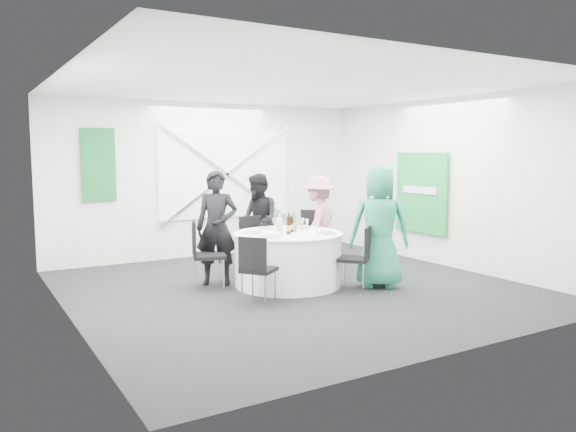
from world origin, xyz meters
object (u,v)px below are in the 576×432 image
banquet_table (288,259)px  person_woman_pink (318,222)px  chair_back_right (311,235)px  chair_back_left (203,249)px  chair_front_right (360,253)px  person_woman_green (380,227)px  chair_front_left (256,265)px  chair_back (254,240)px  person_man_back (258,221)px  clear_water_bottle (280,226)px  person_man_back_left (217,228)px  green_water_bottle (294,224)px

banquet_table → person_woman_pink: size_ratio=1.02×
chair_back_right → chair_back_left: bearing=-120.7°
chair_front_right → person_woman_green: (0.36, 0.02, 0.34)m
chair_back_left → chair_front_left: size_ratio=1.11×
chair_back → banquet_table: bearing=-90.0°
person_man_back → clear_water_bottle: bearing=-6.5°
person_woman_green → banquet_table: bearing=0.0°
chair_back_left → person_man_back_left: bearing=-41.1°
chair_back_left → green_water_bottle: size_ratio=3.37×
chair_front_left → person_woman_pink: 2.40m
clear_water_bottle → person_man_back: bearing=76.0°
person_woman_green → clear_water_bottle: size_ratio=5.91×
person_woman_pink → green_water_bottle: 1.17m
chair_front_right → person_woman_pink: 1.59m
chair_back_left → person_man_back: 1.57m
banquet_table → green_water_bottle: size_ratio=5.47×
banquet_table → chair_back_left: chair_back_left is taller
person_man_back → chair_front_right: bearing=22.3°
chair_back_right → person_woman_pink: bearing=67.4°
chair_front_left → clear_water_bottle: size_ratio=2.96×
chair_back → clear_water_bottle: bearing=-98.1°
person_man_back → person_woman_green: size_ratio=0.91×
chair_back_right → chair_front_left: chair_back_right is taller
person_woman_green → green_water_bottle: bearing=-4.6°
person_man_back → person_woman_pink: person_man_back is taller
chair_front_right → person_man_back_left: person_man_back_left is taller
person_woman_green → person_woman_pink: bearing=-53.8°
chair_back → chair_back_left: bearing=-150.5°
person_woman_pink → green_water_bottle: size_ratio=5.35×
chair_back_left → person_woman_green: 2.49m
chair_back_right → chair_front_right: (-0.16, -1.48, -0.05)m
banquet_table → chair_front_left: chair_front_left is taller
chair_front_right → chair_front_left: 1.56m
banquet_table → chair_front_right: size_ratio=1.76×
chair_back → chair_front_right: size_ratio=1.00×
banquet_table → person_woman_green: bearing=-35.5°
chair_back → person_man_back: person_man_back is taller
person_woman_green → chair_back_right: bearing=-46.5°
person_man_back_left → chair_back_left: bearing=-117.0°
chair_front_right → person_man_back: person_man_back is taller
chair_back_right → green_water_bottle: size_ratio=3.40×
chair_back_right → green_water_bottle: (-0.73, -0.67, 0.30)m
person_woman_pink → person_woman_green: bearing=54.3°
person_man_back → person_woman_pink: (0.87, -0.46, -0.02)m
clear_water_bottle → green_water_bottle: bearing=11.9°
chair_front_left → chair_back_left: bearing=-23.5°
chair_back → green_water_bottle: 1.08m
chair_back → person_man_back_left: person_man_back_left is taller
banquet_table → clear_water_bottle: clear_water_bottle is taller
banquet_table → clear_water_bottle: bearing=-170.8°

